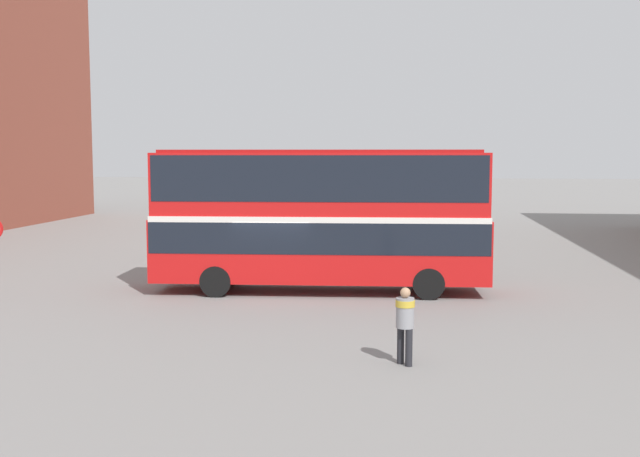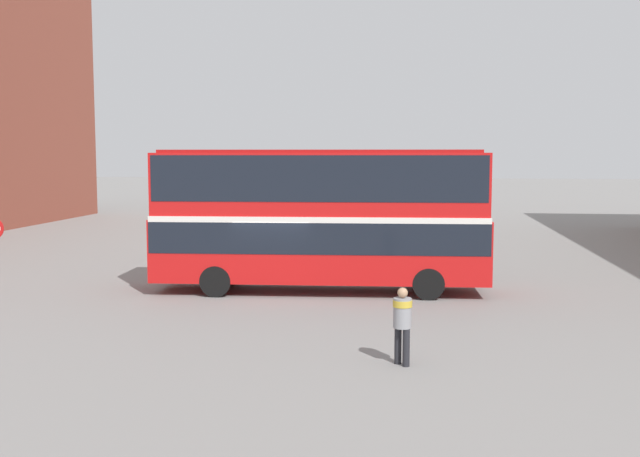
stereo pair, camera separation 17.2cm
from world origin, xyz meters
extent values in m
plane|color=gray|center=(0.00, 0.00, 0.00)|extent=(240.00, 240.00, 0.00)
cube|color=red|center=(1.44, 0.62, 1.48)|extent=(11.31, 3.16, 2.09)
cube|color=red|center=(1.44, 0.62, 3.62)|extent=(11.14, 3.07, 2.19)
cube|color=black|center=(1.44, 0.62, 1.95)|extent=(11.20, 3.18, 1.03)
cube|color=black|center=(1.44, 0.62, 3.89)|extent=(10.97, 3.09, 1.49)
cube|color=silver|center=(1.44, 0.62, 2.56)|extent=(11.20, 3.18, 0.20)
cube|color=#A91111|center=(1.44, 0.62, 4.76)|extent=(10.62, 2.87, 0.10)
cylinder|color=black|center=(4.95, 1.95, 0.52)|extent=(1.05, 0.36, 1.03)
cylinder|color=black|center=(5.08, -0.31, 0.52)|extent=(1.05, 0.36, 1.03)
cylinder|color=black|center=(-1.97, 1.55, 0.52)|extent=(1.05, 0.36, 1.03)
cylinder|color=black|center=(-1.85, -0.70, 0.52)|extent=(1.05, 0.36, 1.03)
cylinder|color=#232328|center=(4.49, -8.03, 0.42)|extent=(0.16, 0.16, 0.84)
cylinder|color=#232328|center=(4.30, -7.84, 0.42)|extent=(0.16, 0.16, 0.84)
cylinder|color=gray|center=(4.39, -7.93, 1.18)|extent=(0.57, 0.57, 0.67)
cylinder|color=gold|center=(4.39, -7.93, 1.39)|extent=(0.61, 0.61, 0.15)
sphere|color=tan|center=(4.39, -7.93, 1.63)|extent=(0.23, 0.23, 0.23)
cube|color=silver|center=(-3.16, 13.96, 0.69)|extent=(4.84, 2.55, 0.80)
cube|color=black|center=(-3.34, 13.99, 1.36)|extent=(2.63, 2.00, 0.54)
cylinder|color=black|center=(-1.61, 14.51, 0.34)|extent=(0.70, 0.33, 0.67)
cylinder|color=black|center=(-1.89, 12.92, 0.34)|extent=(0.70, 0.33, 0.67)
cylinder|color=black|center=(-4.43, 15.00, 0.34)|extent=(0.70, 0.33, 0.67)
cylinder|color=black|center=(-4.70, 13.41, 0.34)|extent=(0.70, 0.33, 0.67)
camera|label=1|loc=(4.52, -24.31, 4.69)|focal=42.00mm
camera|label=2|loc=(4.69, -24.29, 4.69)|focal=42.00mm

